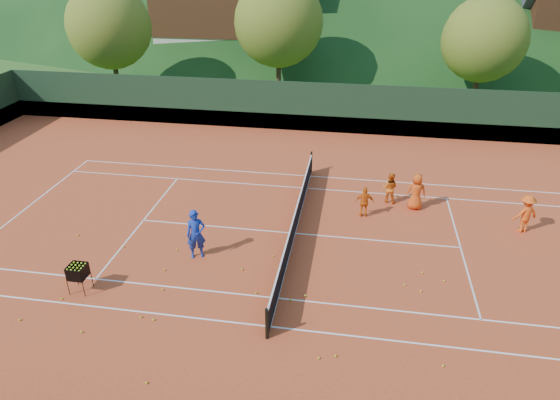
% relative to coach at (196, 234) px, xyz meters
% --- Properties ---
extents(ground, '(400.00, 400.00, 0.00)m').
position_rel_coach_xyz_m(ground, '(3.33, 2.19, -0.97)').
color(ground, '#2B5019').
rests_on(ground, ground).
extents(clay_court, '(40.00, 24.00, 0.02)m').
position_rel_coach_xyz_m(clay_court, '(3.33, 2.19, -0.96)').
color(clay_court, '#B63F1D').
rests_on(clay_court, ground).
extents(coach, '(0.82, 0.70, 1.91)m').
position_rel_coach_xyz_m(coach, '(0.00, 0.00, 0.00)').
color(coach, '#18319D').
rests_on(coach, clay_court).
extents(student_a, '(0.79, 0.68, 1.40)m').
position_rel_coach_xyz_m(student_a, '(7.10, 5.54, -0.26)').
color(student_a, orange).
rests_on(student_a, clay_court).
extents(student_b, '(0.82, 0.40, 1.36)m').
position_rel_coach_xyz_m(student_b, '(6.02, 4.04, -0.28)').
color(student_b, orange).
rests_on(student_b, clay_court).
extents(student_c, '(0.81, 0.54, 1.64)m').
position_rel_coach_xyz_m(student_c, '(8.20, 5.10, -0.13)').
color(student_c, '#DD4C13').
rests_on(student_c, clay_court).
extents(student_d, '(1.18, 0.93, 1.61)m').
position_rel_coach_xyz_m(student_d, '(12.32, 3.85, -0.15)').
color(student_d, '#F65715').
rests_on(student_d, clay_court).
extents(tennis_ball_0, '(0.07, 0.07, 0.07)m').
position_rel_coach_xyz_m(tennis_ball_0, '(4.92, -4.37, -0.92)').
color(tennis_ball_0, '#C6D323').
rests_on(tennis_ball_0, clay_court).
extents(tennis_ball_1, '(0.07, 0.07, 0.07)m').
position_rel_coach_xyz_m(tennis_ball_1, '(5.38, -4.20, -0.92)').
color(tennis_ball_1, '#C6D323').
rests_on(tennis_ball_1, clay_court).
extents(tennis_ball_2, '(0.07, 0.07, 0.07)m').
position_rel_coach_xyz_m(tennis_ball_2, '(0.49, -5.99, -0.92)').
color(tennis_ball_2, '#C6D323').
rests_on(tennis_ball_2, clay_court).
extents(tennis_ball_3, '(0.07, 0.07, 0.07)m').
position_rel_coach_xyz_m(tennis_ball_3, '(-0.89, 0.23, -0.92)').
color(tennis_ball_3, '#C6D323').
rests_on(tennis_ball_3, clay_court).
extents(tennis_ball_4, '(0.07, 0.07, 0.07)m').
position_rel_coach_xyz_m(tennis_ball_4, '(8.84, -0.12, -0.92)').
color(tennis_ball_4, '#C6D323').
rests_on(tennis_ball_4, clay_court).
extents(tennis_ball_5, '(0.07, 0.07, 0.07)m').
position_rel_coach_xyz_m(tennis_ball_5, '(2.59, -1.81, -0.92)').
color(tennis_ball_5, '#C6D323').
rests_on(tennis_ball_5, clay_court).
extents(tennis_ball_6, '(0.07, 0.07, 0.07)m').
position_rel_coach_xyz_m(tennis_ball_6, '(-2.19, -4.48, -0.92)').
color(tennis_ball_6, '#C6D323').
rests_on(tennis_ball_6, clay_court).
extents(tennis_ball_7, '(0.07, 0.07, 0.07)m').
position_rel_coach_xyz_m(tennis_ball_7, '(-0.89, -1.08, -0.92)').
color(tennis_ball_7, '#C6D323').
rests_on(tennis_ball_7, clay_court).
extents(tennis_ball_9, '(0.07, 0.07, 0.07)m').
position_rel_coach_xyz_m(tennis_ball_9, '(8.01, -0.83, -0.92)').
color(tennis_ball_9, '#C6D323').
rests_on(tennis_ball_9, clay_court).
extents(tennis_ball_10, '(0.07, 0.07, 0.07)m').
position_rel_coach_xyz_m(tennis_ball_10, '(-3.63, -3.15, -0.92)').
color(tennis_ball_10, '#C6D323').
rests_on(tennis_ball_10, clay_court).
extents(tennis_ball_12, '(0.07, 0.07, 0.07)m').
position_rel_coach_xyz_m(tennis_ball_12, '(-0.70, -3.56, -0.92)').
color(tennis_ball_12, '#C6D323').
rests_on(tennis_ball_12, clay_court).
extents(tennis_ball_13, '(0.07, 0.07, 0.07)m').
position_rel_coach_xyz_m(tennis_ball_13, '(1.82, -0.58, -0.92)').
color(tennis_ball_13, '#C6D323').
rests_on(tennis_ball_13, clay_court).
extents(tennis_ball_14, '(0.07, 0.07, 0.07)m').
position_rel_coach_xyz_m(tennis_ball_14, '(8.14, 0.26, -0.92)').
color(tennis_ball_14, '#C6D323').
rests_on(tennis_ball_14, clay_court).
extents(tennis_ball_15, '(0.07, 0.07, 0.07)m').
position_rel_coach_xyz_m(tennis_ball_15, '(4.22, -1.69, -0.92)').
color(tennis_ball_15, '#C6D323').
rests_on(tennis_ball_15, clay_court).
extents(tennis_ball_16, '(0.07, 0.07, 0.07)m').
position_rel_coach_xyz_m(tennis_ball_16, '(7.49, -0.57, -0.92)').
color(tennis_ball_16, '#C6D323').
rests_on(tennis_ball_16, clay_court).
extents(tennis_ball_17, '(0.07, 0.07, 0.07)m').
position_rel_coach_xyz_m(tennis_ball_17, '(-2.99, 0.09, -0.92)').
color(tennis_ball_17, '#C6D323').
rests_on(tennis_ball_17, clay_court).
extents(tennis_ball_18, '(0.07, 0.07, 0.07)m').
position_rel_coach_xyz_m(tennis_ball_18, '(2.77, 0.40, -0.92)').
color(tennis_ball_18, '#C6D323').
rests_on(tennis_ball_18, clay_court).
extents(tennis_ball_19, '(0.07, 0.07, 0.07)m').
position_rel_coach_xyz_m(tennis_ball_19, '(3.77, -1.99, -0.92)').
color(tennis_ball_19, '#C6D323').
rests_on(tennis_ball_19, clay_court).
extents(tennis_ball_20, '(0.07, 0.07, 0.07)m').
position_rel_coach_xyz_m(tennis_ball_20, '(-5.14, 0.60, -0.92)').
color(tennis_ball_20, '#C6D323').
rests_on(tennis_ball_20, clay_court).
extents(tennis_ball_21, '(0.07, 0.07, 0.07)m').
position_rel_coach_xyz_m(tennis_ball_21, '(-0.27, -3.62, -0.92)').
color(tennis_ball_21, '#C6D323').
rests_on(tennis_ball_21, clay_court).
extents(tennis_ball_23, '(0.07, 0.07, 0.07)m').
position_rel_coach_xyz_m(tennis_ball_23, '(-4.35, -4.29, -0.92)').
color(tennis_ball_23, '#C6D323').
rests_on(tennis_ball_23, clay_court).
extents(tennis_ball_25, '(0.07, 0.07, 0.07)m').
position_rel_coach_xyz_m(tennis_ball_25, '(-0.54, -2.16, -0.92)').
color(tennis_ball_25, '#C6D323').
rests_on(tennis_ball_25, clay_court).
extents(tennis_ball_26, '(0.07, 0.07, 0.07)m').
position_rel_coach_xyz_m(tennis_ball_26, '(8.33, -4.09, -0.92)').
color(tennis_ball_26, '#C6D323').
rests_on(tennis_ball_26, clay_court).
extents(court_lines, '(23.83, 11.03, 0.00)m').
position_rel_coach_xyz_m(court_lines, '(3.33, 2.19, -0.95)').
color(court_lines, white).
rests_on(court_lines, clay_court).
extents(tennis_net, '(0.10, 12.07, 1.10)m').
position_rel_coach_xyz_m(tennis_net, '(3.33, 2.19, -0.45)').
color(tennis_net, black).
rests_on(tennis_net, clay_court).
extents(perimeter_fence, '(40.40, 24.24, 3.00)m').
position_rel_coach_xyz_m(perimeter_fence, '(3.33, 2.19, 0.29)').
color(perimeter_fence, black).
rests_on(perimeter_fence, clay_court).
extents(ball_hopper, '(0.57, 0.57, 1.00)m').
position_rel_coach_xyz_m(ball_hopper, '(-3.23, -2.59, -0.21)').
color(ball_hopper, black).
rests_on(ball_hopper, clay_court).
extents(chalet_mid, '(12.65, 8.82, 11.45)m').
position_rel_coach_xyz_m(chalet_mid, '(9.33, 36.19, 4.02)').
color(chalet_mid, beige).
rests_on(chalet_mid, ground).
extents(tree_a, '(6.00, 6.00, 7.88)m').
position_rel_coach_xyz_m(tree_a, '(-12.67, 20.19, 3.89)').
color(tree_a, '#3C2818').
rests_on(tree_a, ground).
extents(tree_b, '(6.40, 6.40, 8.40)m').
position_rel_coach_xyz_m(tree_b, '(-0.67, 22.19, 4.22)').
color(tree_b, '#3D2818').
rests_on(tree_b, ground).
extents(tree_c, '(5.60, 5.60, 7.35)m').
position_rel_coach_xyz_m(tree_c, '(13.33, 21.19, 3.57)').
color(tree_c, '#41291A').
rests_on(tree_c, ground).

